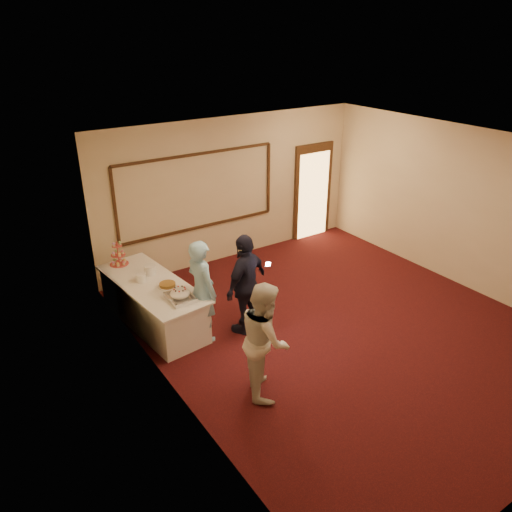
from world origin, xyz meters
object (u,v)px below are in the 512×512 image
Objects in this scene: plate_stack_a at (141,278)px; man at (202,291)px; buffet_table at (153,303)px; guest at (246,284)px; woman at (265,339)px; pavlova_tray at (180,295)px; tart at (167,285)px; plate_stack_b at (150,270)px; cupcake_stand at (118,255)px.

plate_stack_a is 1.14m from man.
man is at bearing -58.92° from buffet_table.
buffet_table is 1.07m from man.
guest reaches higher than man.
woman is at bearing 176.05° from man.
pavlova_tray reaches higher than tart.
man is (0.33, -0.56, 0.05)m from tart.
buffet_table is 1.64m from guest.
buffet_table is at bearing -48.64° from plate_stack_a.
guest is at bearing -50.66° from plate_stack_b.
cupcake_stand reaches higher than plate_stack_a.
pavlova_tray is at bearing 41.49° from woman.
tart is 0.18× the size of woman.
buffet_table is 1.43× the size of man.
plate_stack_a reaches higher than buffet_table.
cupcake_stand is (-0.35, 1.73, 0.09)m from pavlova_tray.
plate_stack_b reaches higher than plate_stack_a.
guest reaches higher than buffet_table.
woman is 1.52m from guest.
pavlova_tray is at bearing -87.42° from plate_stack_b.
man is 1.03× the size of woman.
plate_stack_b is at bearing 96.00° from tart.
plate_stack_b is 0.57m from tart.
cupcake_stand is at bearing 95.26° from plate_stack_a.
pavlova_tray is 0.35m from man.
plate_stack_b is 0.66× the size of tart.
plate_stack_b is at bearing 36.84° from woman.
tart is 0.65m from man.
buffet_table is 0.49m from plate_stack_a.
plate_stack_a is 0.10× the size of woman.
tart is (0.01, 0.49, -0.05)m from pavlova_tray.
woman is at bearing -76.13° from buffet_table.
plate_stack_a is at bearing 25.16° from man.
plate_stack_a is 0.57× the size of tart.
tart is at bearing 22.88° from man.
man reaches higher than tart.
plate_stack_b is at bearing 11.59° from man.
plate_stack_a is 1.75m from guest.
plate_stack_a is at bearing -65.73° from guest.
tart is at bearing -57.41° from buffet_table.
pavlova_tray is 0.32× the size of woman.
guest reaches higher than plate_stack_b.
woman is at bearing -76.88° from cupcake_stand.
woman reaches higher than plate_stack_a.
woman is 0.97× the size of guest.
guest is at bearing -55.18° from cupcake_stand.
tart is 0.18× the size of guest.
tart is at bearing 37.91° from woman.
pavlova_tray is 1.72m from woman.
guest is (1.08, -1.32, -0.00)m from plate_stack_b.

